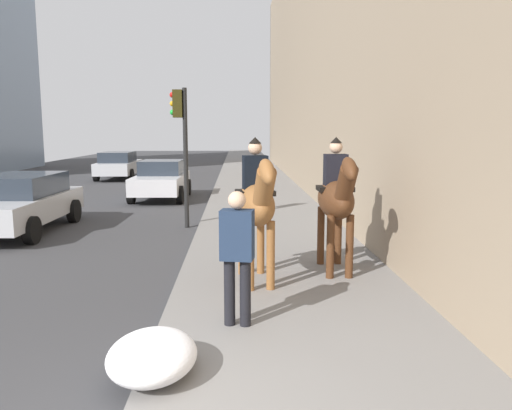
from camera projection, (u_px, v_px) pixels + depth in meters
mounted_horse_near at (256, 203)px, 7.94m from camera, size 2.15×0.74×2.33m
mounted_horse_far at (336, 198)px, 8.57m from camera, size 2.15×0.60×2.32m
pedestrian_greeting at (237, 249)px, 6.22m from camera, size 0.33×0.44×1.70m
car_near_lane at (161, 180)px, 18.77m from camera, size 3.90×1.96×1.44m
car_mid_lane at (119, 165)px, 26.56m from camera, size 4.34×1.99×1.44m
car_far_lane at (18, 202)px, 12.72m from camera, size 4.49×2.19×1.44m
traffic_light_near_curb at (182, 135)px, 12.98m from camera, size 0.20×0.44×3.62m
snow_pile_near at (152, 356)px, 5.04m from camera, size 1.16×0.89×0.40m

